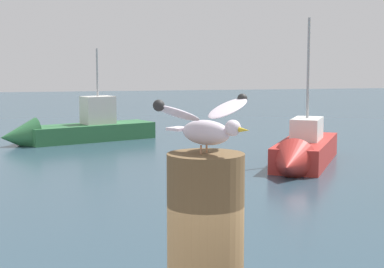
% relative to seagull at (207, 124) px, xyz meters
% --- Properties ---
extents(seagull, '(0.51, 0.43, 0.23)m').
position_rel_seagull_xyz_m(seagull, '(0.00, 0.00, 0.00)').
color(seagull, tan).
rests_on(seagull, mooring_post).
extents(boat_green, '(6.06, 3.48, 3.84)m').
position_rel_seagull_xyz_m(boat_green, '(0.14, 21.43, -2.39)').
color(boat_green, '#2D6B3D').
rests_on(boat_green, ground_plane).
extents(boat_red, '(3.97, 5.30, 4.56)m').
position_rel_seagull_xyz_m(boat_red, '(6.47, 14.29, -2.39)').
color(boat_red, '#B72D28').
rests_on(boat_red, ground_plane).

